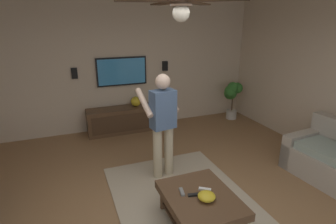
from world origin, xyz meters
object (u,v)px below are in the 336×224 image
object	(u,v)px
potted_plant_tall	(232,94)
remote_grey	(182,192)
wall_speaker_left	(165,66)
remote_white	(205,189)
person_standing	(162,120)
wall_speaker_right	(74,73)
ceiling_fan	(181,5)
tv	(122,71)
bowl	(207,196)
coffee_table	(200,203)
media_console	(127,119)
remote_black	(194,195)
vase_round	(136,101)

from	to	relation	value
potted_plant_tall	remote_grey	xyz separation A→B (m)	(-2.88, 2.63, -0.24)
wall_speaker_left	remote_white	bearing A→B (deg)	167.24
person_standing	wall_speaker_right	xyz separation A→B (m)	(2.26, 1.10, 0.39)
remote_grey	ceiling_fan	distance (m)	2.09
tv	wall_speaker_left	xyz separation A→B (m)	(0.01, -1.01, 0.06)
bowl	wall_speaker_left	world-z (taller)	wall_speaker_left
coffee_table	remote_white	bearing A→B (deg)	-52.83
bowl	wall_speaker_left	bearing A→B (deg)	-13.28
coffee_table	media_console	world-z (taller)	media_console
person_standing	bowl	xyz separation A→B (m)	(-1.30, -0.06, -0.49)
media_console	wall_speaker_left	distance (m)	1.51
tv	bowl	size ratio (longest dim) A/B	5.31
wall_speaker_left	ceiling_fan	size ratio (longest dim) A/B	0.19
tv	remote_grey	bearing A→B (deg)	-0.63
coffee_table	wall_speaker_left	world-z (taller)	wall_speaker_left
remote_black	wall_speaker_right	size ratio (longest dim) A/B	0.68
remote_black	remote_grey	size ratio (longest dim) A/B	1.00
media_console	remote_grey	bearing A→B (deg)	-0.68
potted_plant_tall	remote_black	distance (m)	3.92
media_console	remote_white	bearing A→B (deg)	4.47
coffee_table	potted_plant_tall	world-z (taller)	potted_plant_tall
tv	person_standing	xyz separation A→B (m)	(-2.25, -0.11, -0.37)
remote_grey	media_console	bearing A→B (deg)	-169.38
potted_plant_tall	media_console	bearing A→B (deg)	85.72
coffee_table	wall_speaker_left	bearing A→B (deg)	-14.07
media_console	remote_black	bearing A→B (deg)	1.35
ceiling_fan	media_console	bearing A→B (deg)	-2.28
tv	wall_speaker_left	world-z (taller)	tv
ceiling_fan	person_standing	bearing A→B (deg)	-11.72
tv	vase_round	xyz separation A→B (m)	(-0.23, -0.23, -0.64)
tv	vase_round	distance (m)	0.72
vase_round	wall_speaker_left	size ratio (longest dim) A/B	1.00
person_standing	ceiling_fan	size ratio (longest dim) A/B	1.44
remote_white	ceiling_fan	xyz separation A→B (m)	(-0.03, 0.37, 2.08)
person_standing	wall_speaker_left	bearing A→B (deg)	-30.77
coffee_table	bowl	distance (m)	0.18
media_console	person_standing	size ratio (longest dim) A/B	1.04
wall_speaker_left	potted_plant_tall	bearing A→B (deg)	-105.80
tv	remote_black	xyz separation A→B (m)	(-3.43, -0.08, -0.89)
person_standing	remote_white	world-z (taller)	person_standing
person_standing	vase_round	world-z (taller)	person_standing
tv	wall_speaker_left	distance (m)	1.01
remote_white	wall_speaker_right	distance (m)	3.72
coffee_table	remote_black	xyz separation A→B (m)	(0.03, 0.07, 0.12)
tv	remote_white	world-z (taller)	tv
bowl	ceiling_fan	size ratio (longest dim) A/B	0.18
tv	potted_plant_tall	size ratio (longest dim) A/B	1.15
media_console	person_standing	bearing A→B (deg)	3.25
person_standing	bowl	world-z (taller)	person_standing
wall_speaker_left	remote_grey	bearing A→B (deg)	162.52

